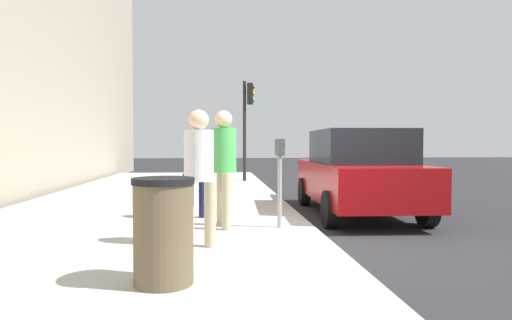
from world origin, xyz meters
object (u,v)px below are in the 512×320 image
object	(u,v)px
parking_meter	(280,164)
parked_sedan_near	(357,172)
trash_bin	(164,231)
traffic_signal	(247,114)
pedestrian_bystander	(199,165)
parking_officer	(195,163)
pedestrian_at_meter	(224,158)

from	to	relation	value
parking_meter	parked_sedan_near	world-z (taller)	parked_sedan_near
parked_sedan_near	trash_bin	size ratio (longest dim) A/B	4.43
parking_meter	traffic_signal	size ratio (longest dim) A/B	0.39
pedestrian_bystander	parking_officer	size ratio (longest dim) A/B	1.04
pedestrian_bystander	parking_meter	bearing A→B (deg)	-7.84
parked_sedan_near	traffic_signal	bearing A→B (deg)	14.95
parked_sedan_near	parking_meter	bearing A→B (deg)	136.04
pedestrian_bystander	parking_officer	world-z (taller)	pedestrian_bystander
parking_meter	pedestrian_bystander	bearing A→B (deg)	131.20
pedestrian_bystander	traffic_signal	bearing A→B (deg)	33.39
parking_meter	traffic_signal	xyz separation A→B (m)	(8.85, -0.09, 1.41)
parking_meter	parking_officer	distance (m)	1.67
parking_meter	parked_sedan_near	bearing A→B (deg)	-43.96
parked_sedan_near	trash_bin	world-z (taller)	parked_sedan_near
parking_officer	parked_sedan_near	world-z (taller)	parking_officer
pedestrian_at_meter	parking_officer	bearing A→B (deg)	109.36
parked_sedan_near	pedestrian_at_meter	bearing A→B (deg)	124.22
pedestrian_bystander	parked_sedan_near	size ratio (longest dim) A/B	0.40
pedestrian_bystander	pedestrian_at_meter	bearing A→B (deg)	24.57
parking_officer	traffic_signal	size ratio (longest dim) A/B	0.47
parking_officer	parked_sedan_near	bearing A→B (deg)	64.22
parking_meter	pedestrian_at_meter	distance (m)	0.90
parked_sedan_near	traffic_signal	world-z (taller)	traffic_signal
parking_meter	pedestrian_at_meter	world-z (taller)	pedestrian_at_meter
traffic_signal	pedestrian_at_meter	bearing A→B (deg)	173.63
parking_meter	parking_officer	world-z (taller)	parking_officer
parked_sedan_near	traffic_signal	size ratio (longest dim) A/B	1.24
pedestrian_bystander	parking_officer	bearing A→B (deg)	45.43
pedestrian_bystander	traffic_signal	world-z (taller)	traffic_signal
parking_meter	traffic_signal	distance (m)	8.96
parking_meter	traffic_signal	bearing A→B (deg)	-0.59
traffic_signal	trash_bin	world-z (taller)	traffic_signal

